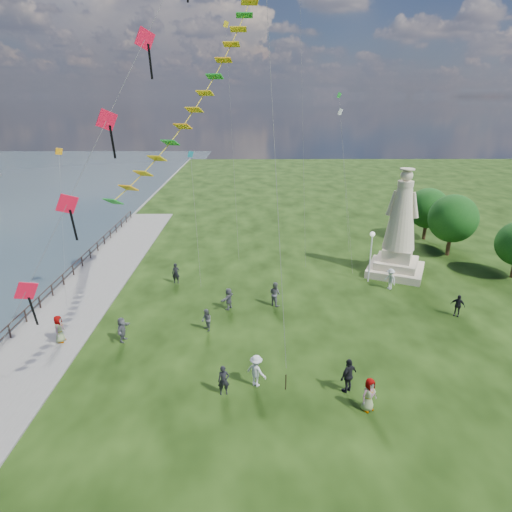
{
  "coord_description": "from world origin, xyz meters",
  "views": [
    {
      "loc": [
        -1.15,
        -15.27,
        14.19
      ],
      "look_at": [
        -1.0,
        8.0,
        5.5
      ],
      "focal_mm": 30.0,
      "sensor_mm": 36.0,
      "label": 1
    }
  ],
  "objects_px": {
    "person_0": "(224,380)",
    "person_10": "(59,330)",
    "lamppost": "(371,246)",
    "person_2": "(256,371)",
    "person_11": "(229,299)",
    "person_7": "(275,294)",
    "person_8": "(390,279)",
    "person_9": "(458,305)",
    "person_3": "(348,375)",
    "person_6": "(176,273)",
    "person_4": "(369,395)",
    "person_5": "(122,329)",
    "statue": "(399,236)",
    "person_1": "(207,320)"
  },
  "relations": [
    {
      "from": "person_0",
      "to": "person_10",
      "type": "bearing_deg",
      "value": 144.98
    },
    {
      "from": "lamppost",
      "to": "person_2",
      "type": "height_order",
      "value": "lamppost"
    },
    {
      "from": "person_0",
      "to": "person_11",
      "type": "height_order",
      "value": "person_0"
    },
    {
      "from": "person_7",
      "to": "person_8",
      "type": "xyz_separation_m",
      "value": [
        9.15,
        2.72,
        -0.06
      ]
    },
    {
      "from": "person_7",
      "to": "person_9",
      "type": "distance_m",
      "value": 12.57
    },
    {
      "from": "person_2",
      "to": "person_8",
      "type": "xyz_separation_m",
      "value": [
        10.55,
        11.92,
        -0.05
      ]
    },
    {
      "from": "person_3",
      "to": "person_6",
      "type": "xyz_separation_m",
      "value": [
        -11.06,
        13.69,
        -0.12
      ]
    },
    {
      "from": "person_4",
      "to": "person_6",
      "type": "relative_size",
      "value": 1.04
    },
    {
      "from": "person_9",
      "to": "person_10",
      "type": "height_order",
      "value": "person_10"
    },
    {
      "from": "person_5",
      "to": "person_10",
      "type": "relative_size",
      "value": 0.91
    },
    {
      "from": "statue",
      "to": "person_10",
      "type": "bearing_deg",
      "value": -130.84
    },
    {
      "from": "lamppost",
      "to": "person_8",
      "type": "relative_size",
      "value": 2.51
    },
    {
      "from": "person_3",
      "to": "person_5",
      "type": "bearing_deg",
      "value": -60.06
    },
    {
      "from": "lamppost",
      "to": "person_7",
      "type": "bearing_deg",
      "value": -151.9
    },
    {
      "from": "person_10",
      "to": "person_6",
      "type": "bearing_deg",
      "value": -30.8
    },
    {
      "from": "person_4",
      "to": "person_6",
      "type": "bearing_deg",
      "value": 98.5
    },
    {
      "from": "person_6",
      "to": "person_7",
      "type": "xyz_separation_m",
      "value": [
        7.8,
        -3.98,
        0.06
      ]
    },
    {
      "from": "person_8",
      "to": "person_10",
      "type": "bearing_deg",
      "value": -96.54
    },
    {
      "from": "person_8",
      "to": "person_7",
      "type": "bearing_deg",
      "value": -98.94
    },
    {
      "from": "person_0",
      "to": "person_1",
      "type": "distance_m",
      "value": 6.48
    },
    {
      "from": "lamppost",
      "to": "person_3",
      "type": "bearing_deg",
      "value": -108.23
    },
    {
      "from": "person_8",
      "to": "statue",
      "type": "bearing_deg",
      "value": 130.06
    },
    {
      "from": "lamppost",
      "to": "person_8",
      "type": "height_order",
      "value": "lamppost"
    },
    {
      "from": "person_5",
      "to": "person_6",
      "type": "distance_m",
      "value": 8.96
    },
    {
      "from": "person_3",
      "to": "person_9",
      "type": "bearing_deg",
      "value": -178.07
    },
    {
      "from": "person_0",
      "to": "person_5",
      "type": "bearing_deg",
      "value": 132.47
    },
    {
      "from": "person_3",
      "to": "person_0",
      "type": "bearing_deg",
      "value": -37.63
    },
    {
      "from": "person_5",
      "to": "person_9",
      "type": "distance_m",
      "value": 22.28
    },
    {
      "from": "person_9",
      "to": "person_0",
      "type": "bearing_deg",
      "value": -116.96
    },
    {
      "from": "lamppost",
      "to": "person_10",
      "type": "distance_m",
      "value": 23.21
    },
    {
      "from": "person_2",
      "to": "person_4",
      "type": "height_order",
      "value": "person_2"
    },
    {
      "from": "lamppost",
      "to": "person_10",
      "type": "bearing_deg",
      "value": -156.53
    },
    {
      "from": "person_3",
      "to": "person_10",
      "type": "bearing_deg",
      "value": -54.94
    },
    {
      "from": "person_0",
      "to": "person_8",
      "type": "distance_m",
      "value": 17.54
    },
    {
      "from": "person_4",
      "to": "person_6",
      "type": "distance_m",
      "value": 19.12
    },
    {
      "from": "person_6",
      "to": "person_10",
      "type": "xyz_separation_m",
      "value": [
        -5.55,
        -9.0,
        0.03
      ]
    },
    {
      "from": "statue",
      "to": "person_8",
      "type": "relative_size",
      "value": 5.27
    },
    {
      "from": "statue",
      "to": "lamppost",
      "type": "height_order",
      "value": "statue"
    },
    {
      "from": "lamppost",
      "to": "person_4",
      "type": "height_order",
      "value": "lamppost"
    },
    {
      "from": "person_7",
      "to": "person_4",
      "type": "bearing_deg",
      "value": 156.71
    },
    {
      "from": "person_4",
      "to": "person_11",
      "type": "height_order",
      "value": "person_4"
    },
    {
      "from": "person_6",
      "to": "lamppost",
      "type": "bearing_deg",
      "value": 1.86
    },
    {
      "from": "person_1",
      "to": "person_8",
      "type": "xyz_separation_m",
      "value": [
        13.7,
        6.3,
        0.1
      ]
    },
    {
      "from": "person_3",
      "to": "person_9",
      "type": "height_order",
      "value": "person_3"
    },
    {
      "from": "statue",
      "to": "person_3",
      "type": "bearing_deg",
      "value": -90.53
    },
    {
      "from": "person_3",
      "to": "statue",
      "type": "bearing_deg",
      "value": -154.3
    },
    {
      "from": "lamppost",
      "to": "person_5",
      "type": "height_order",
      "value": "lamppost"
    },
    {
      "from": "statue",
      "to": "person_0",
      "type": "distance_m",
      "value": 21.04
    },
    {
      "from": "person_7",
      "to": "person_10",
      "type": "distance_m",
      "value": 14.26
    },
    {
      "from": "statue",
      "to": "person_5",
      "type": "bearing_deg",
      "value": -127.45
    }
  ]
}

